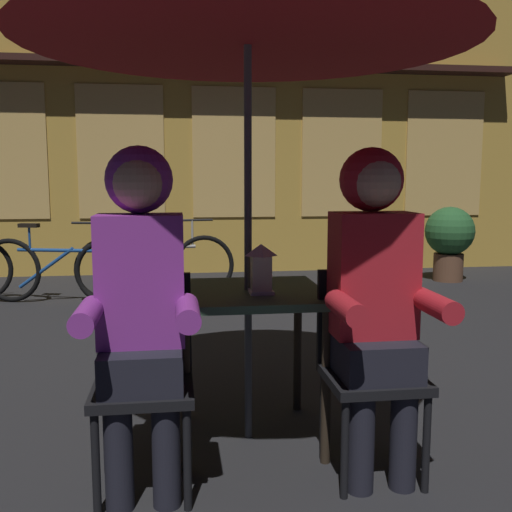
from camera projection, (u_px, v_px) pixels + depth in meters
The scene contains 12 objects.
ground_plane at pixel (248, 436), 2.91m from camera, with size 60.00×60.00×0.00m, color #232326.
cafe_table at pixel (248, 311), 2.82m from camera, with size 0.72×0.72×0.74m.
patio_umbrella at pixel (248, 1), 2.64m from camera, with size 2.10×2.10×2.31m.
lantern at pixel (261, 268), 2.71m from camera, with size 0.11×0.11×0.23m.
chair_left at pixel (144, 369), 2.42m from camera, with size 0.40×0.40×0.87m.
chair_right at pixel (368, 360), 2.55m from camera, with size 0.40×0.40×0.87m.
person_left_hooded at pixel (141, 287), 2.31m from camera, with size 0.45×0.56×1.40m.
person_right_hooded at pixel (375, 281), 2.44m from camera, with size 0.45×0.56×1.40m.
shopfront_building at pixel (176, 39), 7.76m from camera, with size 10.00×0.93×6.20m.
bicycle_second at pixel (57, 270), 5.96m from camera, with size 1.64×0.46×0.84m.
bicycle_third at pixel (156, 266), 6.21m from camera, with size 1.68×0.24×0.84m.
potted_plant at pixel (449, 237), 7.24m from camera, with size 0.60×0.60×0.92m.
Camera 1 is at (-0.34, -2.74, 1.27)m, focal length 41.20 mm.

